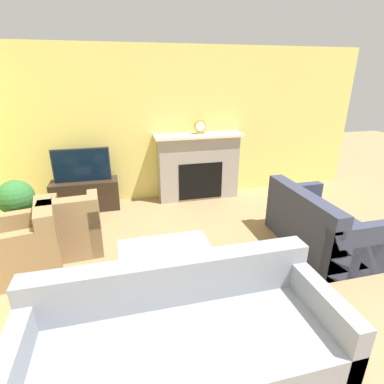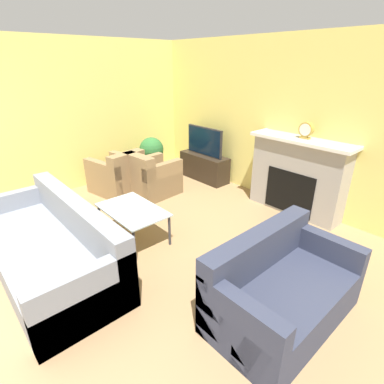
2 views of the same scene
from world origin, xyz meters
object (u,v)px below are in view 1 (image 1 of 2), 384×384
(armchair_by_window, at_px, (22,250))
(mantel_clock, at_px, (200,127))
(tv, at_px, (82,165))
(coffee_table, at_px, (166,252))
(armchair_accent, at_px, (74,228))
(couch_sectional, at_px, (182,342))
(potted_plant, at_px, (17,201))
(couch_loveseat, at_px, (318,227))

(armchair_by_window, xyz_separation_m, mantel_clock, (2.65, 1.78, 1.05))
(tv, relative_size, armchair_by_window, 0.93)
(armchair_by_window, bearing_deg, coffee_table, 57.09)
(armchair_accent, relative_size, coffee_table, 0.88)
(coffee_table, bearing_deg, mantel_clock, 66.54)
(armchair_accent, xyz_separation_m, coffee_table, (1.07, -1.07, 0.11))
(couch_sectional, bearing_deg, tv, 105.82)
(tv, relative_size, couch_sectional, 0.39)
(tv, xyz_separation_m, coffee_table, (1.02, -2.34, -0.40))
(armchair_accent, bearing_deg, coffee_table, 130.94)
(couch_sectional, relative_size, potted_plant, 2.81)
(couch_sectional, relative_size, coffee_table, 2.39)
(armchair_by_window, relative_size, potted_plant, 1.18)
(couch_sectional, height_order, mantel_clock, mantel_clock)
(tv, distance_m, potted_plant, 1.15)
(armchair_accent, relative_size, potted_plant, 1.04)
(couch_loveseat, xyz_separation_m, coffee_table, (-2.13, -0.30, 0.12))
(couch_loveseat, distance_m, armchair_accent, 3.29)
(coffee_table, bearing_deg, armchair_accent, 135.06)
(coffee_table, distance_m, potted_plant, 2.48)
(couch_sectional, relative_size, armchair_accent, 2.71)
(armchair_accent, xyz_separation_m, mantel_clock, (2.12, 1.36, 1.05))
(couch_loveseat, bearing_deg, potted_plant, 71.74)
(couch_sectional, height_order, armchair_accent, same)
(armchair_accent, bearing_deg, armchair_by_window, 34.32)
(couch_sectional, distance_m, potted_plant, 3.27)
(armchair_by_window, xyz_separation_m, armchair_accent, (0.53, 0.42, 0.00))
(potted_plant, bearing_deg, tv, 39.99)
(potted_plant, bearing_deg, armchair_accent, -34.78)
(tv, distance_m, mantel_clock, 2.14)
(couch_loveseat, bearing_deg, coffee_table, 98.08)
(potted_plant, height_order, mantel_clock, mantel_clock)
(couch_loveseat, relative_size, potted_plant, 1.76)
(tv, height_order, armchair_accent, tv)
(tv, relative_size, couch_loveseat, 0.62)
(couch_sectional, relative_size, couch_loveseat, 1.60)
(tv, relative_size, armchair_accent, 1.05)
(couch_sectional, xyz_separation_m, potted_plant, (-1.82, 2.70, 0.25))
(armchair_accent, distance_m, potted_plant, 1.00)
(tv, height_order, mantel_clock, mantel_clock)
(couch_loveseat, distance_m, armchair_by_window, 3.75)
(tv, height_order, couch_sectional, tv)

